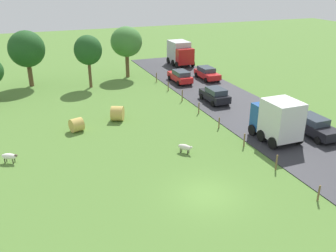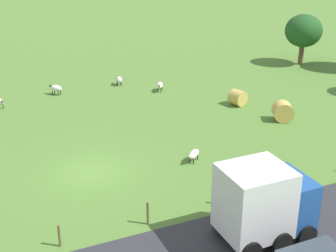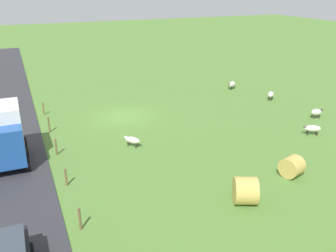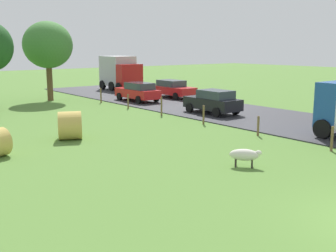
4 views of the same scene
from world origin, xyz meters
name	(u,v)px [view 2 (image 2 of 4)]	position (x,y,z in m)	size (l,w,h in m)	color
ground_plane	(92,172)	(0.00, 0.00, 0.00)	(160.00, 160.00, 0.00)	#517A33
sheep_0	(160,85)	(-11.63, 9.22, 0.53)	(1.27, 0.97, 0.76)	white
sheep_2	(194,154)	(1.13, 5.95, 0.48)	(1.08, 1.16, 0.71)	silver
sheep_3	(56,88)	(-14.28, 1.04, 0.56)	(1.16, 1.13, 0.83)	silver
sheep_4	(119,79)	(-14.57, 6.60, 0.53)	(1.07, 0.72, 0.81)	beige
hay_bale_0	(283,111)	(-2.03, 14.69, 0.71)	(1.41, 1.41, 1.14)	tan
hay_bale_1	(238,98)	(-6.08, 13.44, 0.61)	(1.21, 1.21, 1.03)	tan
tree_1	(304,31)	(-13.61, 25.38, 3.34)	(3.61, 3.61, 4.97)	brown
fence_post_0	(59,236)	(6.07, -3.13, 0.55)	(0.12, 0.12, 1.09)	brown
fence_post_1	(148,213)	(6.07, 1.04, 0.60)	(0.12, 0.12, 1.19)	brown
fence_post_2	(225,195)	(6.07, 5.21, 0.57)	(0.12, 0.12, 1.14)	brown
fence_post_3	(293,179)	(6.07, 9.39, 0.52)	(0.12, 0.12, 1.04)	brown
truck_0	(263,202)	(9.17, 5.27, 1.92)	(2.82, 4.04, 3.59)	#1E4C99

